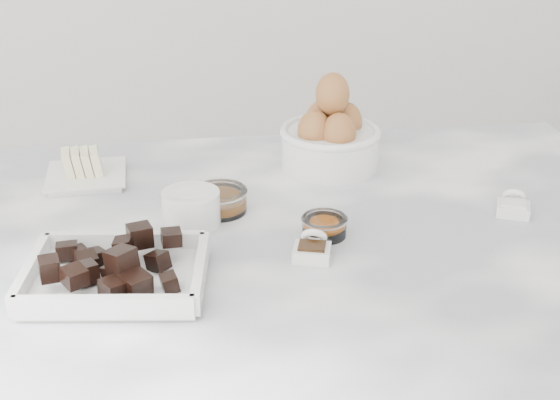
# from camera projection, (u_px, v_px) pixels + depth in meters

# --- Properties ---
(marble_slab) EXTENTS (1.20, 0.80, 0.04)m
(marble_slab) POSITION_uv_depth(u_px,v_px,m) (269.00, 247.00, 1.12)
(marble_slab) COLOR white
(marble_slab) RESTS_ON cabinet
(chocolate_dish) EXTENTS (0.24, 0.20, 0.06)m
(chocolate_dish) POSITION_uv_depth(u_px,v_px,m) (115.00, 269.00, 0.97)
(chocolate_dish) COLOR white
(chocolate_dish) RESTS_ON marble_slab
(butter_plate) EXTENTS (0.13, 0.13, 0.05)m
(butter_plate) POSITION_uv_depth(u_px,v_px,m) (85.00, 170.00, 1.27)
(butter_plate) COLOR white
(butter_plate) RESTS_ON marble_slab
(sugar_ramekin) EXTENTS (0.08, 0.08, 0.05)m
(sugar_ramekin) POSITION_uv_depth(u_px,v_px,m) (191.00, 207.00, 1.13)
(sugar_ramekin) COLOR white
(sugar_ramekin) RESTS_ON marble_slab
(egg_bowl) EXTENTS (0.17, 0.17, 0.16)m
(egg_bowl) POSITION_uv_depth(u_px,v_px,m) (330.00, 137.00, 1.31)
(egg_bowl) COLOR white
(egg_bowl) RESTS_ON marble_slab
(honey_bowl) EXTENTS (0.08, 0.08, 0.04)m
(honey_bowl) POSITION_uv_depth(u_px,v_px,m) (220.00, 200.00, 1.17)
(honey_bowl) COLOR white
(honey_bowl) RESTS_ON marble_slab
(zest_bowl) EXTENTS (0.07, 0.07, 0.03)m
(zest_bowl) POSITION_uv_depth(u_px,v_px,m) (324.00, 225.00, 1.10)
(zest_bowl) COLOR white
(zest_bowl) RESTS_ON marble_slab
(vanilla_spoon) EXTENTS (0.06, 0.07, 0.04)m
(vanilla_spoon) POSITION_uv_depth(u_px,v_px,m) (312.00, 248.00, 1.05)
(vanilla_spoon) COLOR white
(vanilla_spoon) RESTS_ON marble_slab
(salt_spoon) EXTENTS (0.06, 0.07, 0.04)m
(salt_spoon) POSITION_uv_depth(u_px,v_px,m) (513.00, 206.00, 1.17)
(salt_spoon) COLOR white
(salt_spoon) RESTS_ON marble_slab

